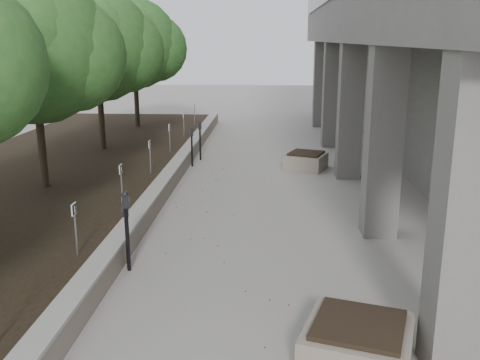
% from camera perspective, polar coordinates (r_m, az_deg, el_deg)
% --- Properties ---
extents(retaining_wall, '(0.39, 26.00, 0.50)m').
position_cam_1_polar(retaining_wall, '(15.07, -7.81, -0.35)').
color(retaining_wall, gray).
rests_on(retaining_wall, ground).
extents(planting_bed, '(7.00, 26.00, 0.40)m').
position_cam_1_polar(planting_bed, '(16.19, -20.68, -0.31)').
color(planting_bed, black).
rests_on(planting_bed, ground).
extents(crabapple_tree_3, '(4.60, 4.00, 5.44)m').
position_cam_1_polar(crabapple_tree_3, '(14.55, -20.74, 9.80)').
color(crabapple_tree_3, '#285C23').
rests_on(crabapple_tree_3, planting_bed).
extents(crabapple_tree_4, '(4.60, 4.00, 5.44)m').
position_cam_1_polar(crabapple_tree_4, '(19.22, -14.71, 11.21)').
color(crabapple_tree_4, '#285C23').
rests_on(crabapple_tree_4, planting_bed).
extents(crabapple_tree_5, '(4.60, 4.00, 5.44)m').
position_cam_1_polar(crabapple_tree_5, '(24.02, -11.03, 12.01)').
color(crabapple_tree_5, '#285C23').
rests_on(crabapple_tree_5, planting_bed).
extents(parking_sign_3, '(0.04, 0.22, 0.96)m').
position_cam_1_polar(parking_sign_3, '(9.96, -16.95, -4.99)').
color(parking_sign_3, black).
rests_on(parking_sign_3, planting_bed).
extents(parking_sign_4, '(0.04, 0.22, 0.96)m').
position_cam_1_polar(parking_sign_4, '(12.68, -12.37, -0.49)').
color(parking_sign_4, black).
rests_on(parking_sign_4, planting_bed).
extents(parking_sign_5, '(0.04, 0.22, 0.96)m').
position_cam_1_polar(parking_sign_5, '(15.51, -9.45, 2.40)').
color(parking_sign_5, black).
rests_on(parking_sign_5, planting_bed).
extents(parking_sign_6, '(0.04, 0.22, 0.96)m').
position_cam_1_polar(parking_sign_6, '(18.39, -7.42, 4.38)').
color(parking_sign_6, black).
rests_on(parking_sign_6, planting_bed).
extents(parking_sign_7, '(0.04, 0.22, 0.96)m').
position_cam_1_polar(parking_sign_7, '(21.30, -5.95, 5.83)').
color(parking_sign_7, black).
rests_on(parking_sign_7, planting_bed).
extents(parking_sign_8, '(0.04, 0.22, 0.96)m').
position_cam_1_polar(parking_sign_8, '(24.24, -4.82, 6.92)').
color(parking_sign_8, black).
rests_on(parking_sign_8, planting_bed).
extents(parking_meter_2, '(0.17, 0.14, 1.52)m').
position_cam_1_polar(parking_meter_2, '(9.99, -11.80, -5.32)').
color(parking_meter_2, black).
rests_on(parking_meter_2, ground).
extents(parking_meter_3, '(0.14, 0.11, 1.26)m').
position_cam_1_polar(parking_meter_3, '(10.14, -11.85, -5.78)').
color(parking_meter_3, black).
rests_on(parking_meter_3, ground).
extents(parking_meter_4, '(0.15, 0.12, 1.30)m').
position_cam_1_polar(parking_meter_4, '(17.96, -5.09, 3.47)').
color(parking_meter_4, black).
rests_on(parking_meter_4, ground).
extents(parking_meter_5, '(0.14, 0.10, 1.37)m').
position_cam_1_polar(parking_meter_5, '(18.90, -4.22, 4.15)').
color(parking_meter_5, black).
rests_on(parking_meter_5, ground).
extents(planter_front, '(1.66, 1.66, 0.62)m').
position_cam_1_polar(planter_front, '(7.43, 12.31, -16.53)').
color(planter_front, gray).
rests_on(planter_front, ground).
extents(planter_back, '(1.53, 1.53, 0.56)m').
position_cam_1_polar(planter_back, '(17.73, 6.95, 2.04)').
color(planter_back, gray).
rests_on(planter_back, ground).
extents(berry_scatter, '(3.30, 14.10, 0.02)m').
position_cam_1_polar(berry_scatter, '(11.13, -2.90, -7.02)').
color(berry_scatter, maroon).
rests_on(berry_scatter, ground).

